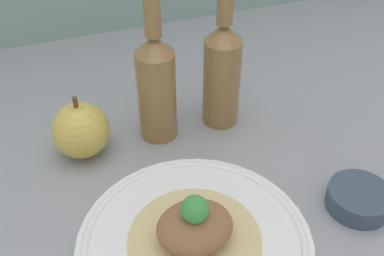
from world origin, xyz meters
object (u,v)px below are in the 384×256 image
(apple, at_px, (81,130))
(dipping_bowl, at_px, (359,199))
(cider_bottle_left, at_px, (156,82))
(plate, at_px, (195,243))
(cider_bottle_right, at_px, (222,69))
(plated_food, at_px, (195,228))

(apple, bearing_deg, dipping_bowl, -35.89)
(cider_bottle_left, bearing_deg, plate, -95.93)
(cider_bottle_right, height_order, dipping_bowl, cider_bottle_right)
(plate, bearing_deg, cider_bottle_left, 84.07)
(cider_bottle_left, height_order, cider_bottle_right, same)
(cider_bottle_right, distance_m, dipping_bowl, 0.28)
(cider_bottle_right, xyz_separation_m, apple, (-0.24, -0.00, -0.06))
(plated_food, distance_m, cider_bottle_right, 0.28)
(cider_bottle_left, relative_size, cider_bottle_right, 1.00)
(cider_bottle_right, bearing_deg, dipping_bowl, -67.56)
(plate, bearing_deg, cider_bottle_right, 60.41)
(plated_food, xyz_separation_m, cider_bottle_left, (0.02, 0.24, 0.06))
(plated_food, bearing_deg, apple, 113.31)
(cider_bottle_left, bearing_deg, apple, -177.97)
(plated_food, height_order, dipping_bowl, plated_food)
(plated_food, distance_m, cider_bottle_left, 0.25)
(plate, relative_size, cider_bottle_right, 1.08)
(cider_bottle_left, height_order, apple, cider_bottle_left)
(cider_bottle_left, height_order, dipping_bowl, cider_bottle_left)
(cider_bottle_right, distance_m, apple, 0.24)
(apple, bearing_deg, plated_food, -66.69)
(apple, height_order, dipping_bowl, apple)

